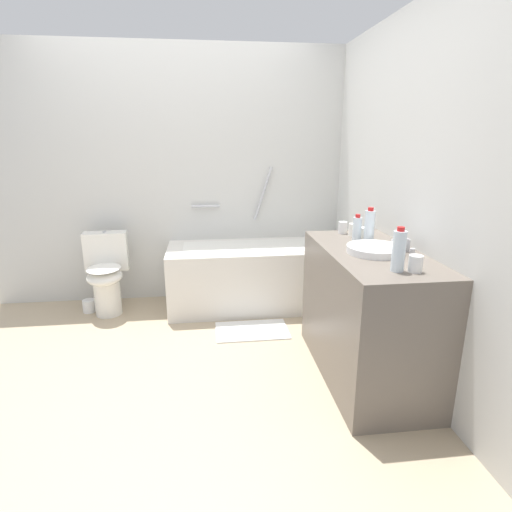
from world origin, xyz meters
name	(u,v)px	position (x,y,z in m)	size (l,w,h in m)	color
ground_plane	(177,361)	(0.00, 0.00, 0.00)	(4.10, 4.10, 0.00)	tan
wall_back_tiled	(178,178)	(0.00, 1.33, 1.17)	(3.50, 0.10, 2.35)	silver
wall_right_mirror	(405,194)	(1.60, 0.00, 1.17)	(0.10, 2.96, 2.35)	silver
bathtub	(255,274)	(0.68, 0.96, 0.31)	(1.59, 0.65, 1.28)	silver
toilet	(106,273)	(-0.66, 0.96, 0.37)	(0.39, 0.49, 0.73)	white
vanity_counter	(367,314)	(1.27, -0.30, 0.43)	(0.57, 1.18, 0.86)	#6B6056
sink_basin	(375,249)	(1.26, -0.35, 0.88)	(0.34, 0.34, 0.04)	white
sink_faucet	(406,246)	(1.46, -0.35, 0.90)	(0.12, 0.15, 0.09)	#AFAFB4
water_bottle_0	(357,229)	(1.25, -0.06, 0.95)	(0.06, 0.06, 0.19)	silver
water_bottle_1	(399,251)	(1.24, -0.70, 0.97)	(0.07, 0.07, 0.24)	silver
water_bottle_2	(369,227)	(1.32, -0.11, 0.98)	(0.07, 0.07, 0.24)	silver
drinking_glass_0	(353,230)	(1.29, 0.10, 0.91)	(0.07, 0.07, 0.09)	white
drinking_glass_1	(415,264)	(1.33, -0.73, 0.91)	(0.07, 0.07, 0.09)	white
drinking_glass_2	(343,228)	(1.24, 0.18, 0.91)	(0.06, 0.06, 0.09)	white
drinking_glass_3	(362,233)	(1.32, 0.01, 0.90)	(0.07, 0.07, 0.08)	white
bath_mat	(252,330)	(0.59, 0.41, 0.01)	(0.59, 0.36, 0.01)	white
toilet_paper_roll	(89,306)	(-0.85, 0.98, 0.06)	(0.11, 0.11, 0.11)	white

